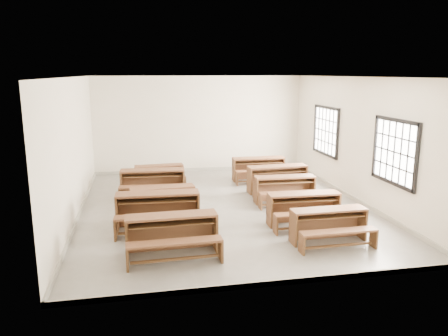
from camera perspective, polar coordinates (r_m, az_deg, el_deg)
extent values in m
plane|color=slate|center=(11.00, 0.00, -5.10)|extent=(8.50, 8.50, 0.00)
cube|color=white|center=(10.49, 0.00, 11.68)|extent=(7.00, 8.50, 0.05)
cube|color=beige|center=(14.76, -3.21, 5.72)|extent=(7.00, 0.05, 3.20)
cube|color=beige|center=(6.62, 7.14, -2.59)|extent=(7.00, 0.05, 3.20)
cube|color=beige|center=(10.53, -18.91, 2.40)|extent=(0.05, 8.50, 3.20)
cube|color=beige|center=(11.80, 16.82, 3.55)|extent=(0.05, 8.50, 3.20)
cube|color=gray|center=(15.02, -3.14, -0.16)|extent=(7.00, 0.04, 0.10)
cube|color=gray|center=(7.17, 6.82, -14.65)|extent=(7.00, 0.04, 0.10)
cube|color=gray|center=(10.89, -18.36, -5.66)|extent=(0.04, 8.50, 0.10)
cube|color=gray|center=(12.12, 16.39, -3.70)|extent=(0.04, 8.50, 0.10)
cube|color=white|center=(10.27, 21.46, 1.97)|extent=(0.02, 1.50, 1.30)
cube|color=black|center=(10.16, 21.67, 5.80)|extent=(0.06, 1.62, 0.08)
cube|color=black|center=(10.39, 21.07, -1.77)|extent=(0.06, 1.62, 0.08)
cube|color=black|center=(9.61, 23.87, 1.11)|extent=(0.06, 0.08, 1.46)
cube|color=black|center=(10.92, 19.17, 2.72)|extent=(0.06, 0.08, 1.46)
cube|color=white|center=(13.40, 13.22, 4.74)|extent=(0.02, 1.50, 1.30)
cube|color=black|center=(13.32, 13.29, 7.68)|extent=(0.06, 1.62, 0.08)
cube|color=black|center=(13.49, 13.00, 1.84)|extent=(0.06, 1.62, 0.08)
cube|color=black|center=(12.68, 14.60, 4.26)|extent=(0.06, 0.08, 1.46)
cube|color=black|center=(14.11, 11.83, 5.18)|extent=(0.06, 0.08, 1.46)
cube|color=brown|center=(8.09, -6.90, -6.20)|extent=(1.69, 0.46, 0.04)
cube|color=brown|center=(8.40, -6.96, -8.24)|extent=(1.68, 0.08, 0.71)
cube|color=#54331C|center=(8.19, -12.60, -9.00)|extent=(0.05, 0.42, 0.71)
cube|color=#54331C|center=(8.33, -1.16, -8.32)|extent=(0.05, 0.42, 0.71)
cube|color=#54331C|center=(8.12, -6.85, -7.23)|extent=(1.56, 0.35, 0.02)
cube|color=brown|center=(7.72, -6.44, -9.61)|extent=(1.68, 0.33, 0.04)
cube|color=#54331C|center=(7.77, -12.53, -11.44)|extent=(0.05, 0.29, 0.40)
cube|color=#54331C|center=(7.92, -0.41, -10.67)|extent=(0.05, 0.29, 0.40)
cube|color=#54331C|center=(7.84, -6.39, -11.75)|extent=(1.55, 0.09, 0.04)
cube|color=brown|center=(9.43, -8.68, -3.31)|extent=(1.79, 0.51, 0.04)
cube|color=brown|center=(9.74, -8.61, -5.25)|extent=(1.77, 0.12, 0.75)
cube|color=#54331C|center=(9.59, -13.79, -5.76)|extent=(0.06, 0.44, 0.75)
cube|color=#54331C|center=(9.59, -3.42, -5.41)|extent=(0.06, 0.44, 0.75)
cube|color=#54331C|center=(9.46, -8.65, -4.25)|extent=(1.65, 0.40, 0.02)
cube|color=brown|center=(9.01, -8.59, -6.26)|extent=(1.78, 0.38, 0.04)
cube|color=#54331C|center=(9.13, -14.01, -7.79)|extent=(0.06, 0.31, 0.42)
cube|color=#54331C|center=(9.13, -3.07, -7.43)|extent=(0.06, 0.31, 0.42)
cube|color=#54331C|center=(9.12, -8.52, -8.23)|extent=(1.64, 0.12, 0.04)
cube|color=brown|center=(10.36, -8.05, -2.55)|extent=(1.53, 0.52, 0.04)
cube|color=brown|center=(10.61, -8.14, -4.08)|extent=(1.49, 0.19, 0.64)
cube|color=#54331C|center=(10.37, -12.00, -4.62)|extent=(0.08, 0.38, 0.64)
cube|color=#54331C|center=(10.58, -4.08, -4.03)|extent=(0.08, 0.38, 0.64)
cube|color=#54331C|center=(10.38, -8.02, -3.27)|extent=(1.41, 0.42, 0.02)
cube|color=brown|center=(10.00, -7.59, -4.75)|extent=(1.52, 0.41, 0.04)
cube|color=#54331C|center=(9.98, -11.72, -6.13)|extent=(0.06, 0.26, 0.36)
cube|color=#54331C|center=(10.20, -3.49, -5.49)|extent=(0.06, 0.26, 0.36)
cube|color=#54331C|center=(10.09, -7.54, -6.28)|extent=(1.38, 0.19, 0.04)
cube|color=brown|center=(11.84, -9.33, -0.27)|extent=(1.72, 0.54, 0.04)
cube|color=brown|center=(12.12, -9.24, -1.84)|extent=(1.70, 0.16, 0.72)
cube|color=#54331C|center=(11.99, -13.23, -2.16)|extent=(0.07, 0.43, 0.72)
cube|color=#54331C|center=(11.93, -5.28, -1.95)|extent=(0.07, 0.43, 0.72)
cube|color=#54331C|center=(11.86, -9.31, -0.99)|extent=(1.59, 0.42, 0.02)
cube|color=brown|center=(11.41, -9.35, -2.40)|extent=(1.72, 0.41, 0.04)
cube|color=#54331C|center=(11.53, -13.44, -3.57)|extent=(0.06, 0.30, 0.40)
cube|color=#54331C|center=(11.47, -5.17, -3.36)|extent=(0.06, 0.30, 0.40)
cube|color=#54331C|center=(11.50, -9.30, -3.93)|extent=(1.57, 0.16, 0.04)
cube|color=brown|center=(13.00, -8.50, 0.32)|extent=(1.43, 0.46, 0.04)
cube|color=brown|center=(13.23, -8.54, -0.89)|extent=(1.41, 0.14, 0.60)
cube|color=#54331C|center=(13.01, -11.46, -1.22)|extent=(0.06, 0.35, 0.60)
cube|color=#54331C|center=(13.17, -5.48, -0.86)|extent=(0.06, 0.35, 0.60)
cube|color=#54331C|center=(13.01, -8.47, -0.23)|extent=(1.32, 0.36, 0.02)
cube|color=brown|center=(12.64, -8.21, -1.25)|extent=(1.43, 0.35, 0.04)
cube|color=#54331C|center=(12.62, -11.29, -2.25)|extent=(0.05, 0.25, 0.34)
cube|color=#54331C|center=(12.79, -5.13, -1.87)|extent=(0.05, 0.25, 0.34)
cube|color=#54331C|center=(12.71, -8.18, -2.41)|extent=(1.31, 0.14, 0.04)
cube|color=brown|center=(8.87, 13.55, -5.31)|extent=(1.51, 0.39, 0.04)
cube|color=brown|center=(9.12, 12.98, -7.03)|extent=(1.51, 0.05, 0.64)
cube|color=#54331C|center=(8.70, 9.01, -7.83)|extent=(0.04, 0.38, 0.64)
cube|color=#54331C|center=(9.30, 17.57, -6.91)|extent=(0.04, 0.38, 0.64)
cube|color=#54331C|center=(8.89, 13.56, -6.15)|extent=(1.40, 0.30, 0.02)
cube|color=brown|center=(8.57, 14.77, -8.01)|extent=(1.51, 0.28, 0.04)
cube|color=#54331C|center=(8.35, 10.11, -9.79)|extent=(0.04, 0.26, 0.36)
cube|color=#54331C|center=(8.98, 18.96, -8.68)|extent=(0.04, 0.26, 0.36)
cube|color=#54331C|center=(8.67, 14.67, -9.76)|extent=(1.40, 0.06, 0.04)
cube|color=brown|center=(9.75, 10.41, -3.33)|extent=(1.60, 0.44, 0.04)
cube|color=brown|center=(10.01, 9.98, -5.03)|extent=(1.59, 0.08, 0.68)
cube|color=#54331C|center=(9.62, 5.95, -5.63)|extent=(0.05, 0.40, 0.68)
cube|color=#54331C|center=(10.14, 14.47, -5.03)|extent=(0.05, 0.40, 0.68)
cube|color=#54331C|center=(9.77, 10.41, -4.15)|extent=(1.48, 0.34, 0.02)
cube|color=brown|center=(9.40, 11.35, -5.87)|extent=(1.60, 0.32, 0.04)
cube|color=#54331C|center=(9.23, 6.75, -7.43)|extent=(0.05, 0.28, 0.38)
cube|color=#54331C|center=(9.76, 15.59, -6.69)|extent=(0.05, 0.28, 0.38)
cube|color=#54331C|center=(9.50, 11.27, -7.58)|extent=(1.47, 0.09, 0.04)
cube|color=brown|center=(11.32, 7.95, -1.14)|extent=(1.57, 0.44, 0.04)
cube|color=brown|center=(11.57, 7.64, -2.63)|extent=(1.56, 0.09, 0.66)
cube|color=#54331C|center=(11.21, 4.19, -3.03)|extent=(0.05, 0.39, 0.66)
cube|color=#54331C|center=(11.65, 11.47, -2.66)|extent=(0.05, 0.39, 0.66)
cube|color=#54331C|center=(11.33, 7.96, -1.83)|extent=(1.45, 0.34, 0.02)
cube|color=brown|center=(10.95, 8.64, -3.19)|extent=(1.56, 0.32, 0.04)
cube|color=#54331C|center=(10.80, 4.77, -4.44)|extent=(0.05, 0.27, 0.37)
cube|color=#54331C|center=(11.26, 12.29, -3.99)|extent=(0.05, 0.27, 0.37)
cube|color=#54331C|center=(11.03, 8.59, -4.65)|extent=(1.44, 0.09, 0.04)
cube|color=brown|center=(12.29, 7.00, 0.21)|extent=(1.69, 0.49, 0.04)
cube|color=brown|center=(12.54, 6.65, -1.30)|extent=(1.68, 0.11, 0.71)
cube|color=#54331C|center=(12.11, 3.33, -1.72)|extent=(0.06, 0.42, 0.71)
cube|color=#54331C|center=(12.68, 10.42, -1.27)|extent=(0.06, 0.42, 0.71)
cube|color=#54331C|center=(12.30, 7.02, -0.48)|extent=(1.56, 0.38, 0.02)
cube|color=brown|center=(11.89, 7.83, -1.77)|extent=(1.69, 0.37, 0.04)
cube|color=#54331C|center=(11.68, 4.06, -3.07)|extent=(0.05, 0.29, 0.40)
cube|color=#54331C|center=(12.26, 11.36, -2.53)|extent=(0.05, 0.29, 0.40)
cube|color=#54331C|center=(11.97, 7.79, -3.23)|extent=(1.55, 0.12, 0.04)
cube|color=brown|center=(13.59, 4.54, 1.31)|extent=(1.62, 0.44, 0.04)
cube|color=brown|center=(13.83, 4.32, -0.02)|extent=(1.61, 0.08, 0.69)
cube|color=#54331C|center=(13.49, 1.27, -0.31)|extent=(0.05, 0.40, 0.69)
cube|color=#54331C|center=(13.87, 7.66, -0.06)|extent=(0.05, 0.40, 0.69)
cube|color=#54331C|center=(13.59, 4.55, 0.71)|extent=(1.50, 0.34, 0.02)
cube|color=brown|center=(13.18, 5.04, -0.38)|extent=(1.62, 0.32, 0.04)
cube|color=#54331C|center=(13.05, 1.69, -1.42)|extent=(0.05, 0.28, 0.38)
cube|color=#54331C|center=(13.45, 8.27, -1.14)|extent=(0.05, 0.28, 0.38)
cube|color=#54331C|center=(13.25, 5.02, -1.66)|extent=(1.49, 0.09, 0.04)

